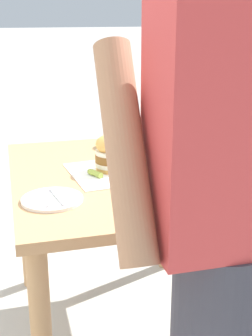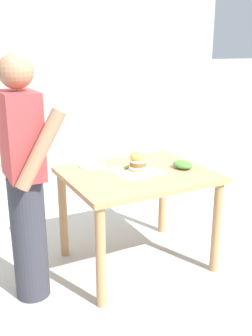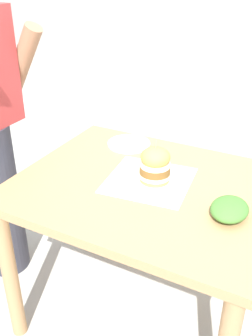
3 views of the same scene
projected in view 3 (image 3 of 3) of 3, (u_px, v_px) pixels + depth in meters
ground_plane at (143, 312)px, 2.07m from camera, size 80.00×80.00×0.00m
patio_table at (146, 208)px, 1.75m from camera, size 0.90×1.10×0.79m
serving_paper at (149, 180)px, 1.71m from camera, size 0.39×0.39×0.00m
sandwich at (155, 165)px, 1.67m from camera, size 0.14×0.14×0.19m
pickle_spear at (150, 167)px, 1.79m from camera, size 0.06×0.08×0.02m
side_plate_with_forks at (129, 144)px, 2.03m from camera, size 0.22×0.22×0.02m
side_salad at (230, 209)px, 1.47m from camera, size 0.18×0.14×0.06m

